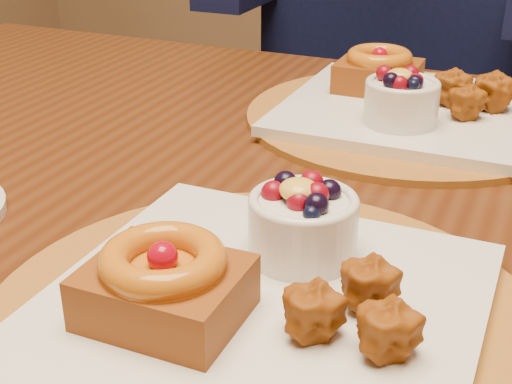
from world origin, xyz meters
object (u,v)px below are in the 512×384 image
dining_table (350,266)px  place_setting_near (260,296)px  place_setting_far (407,104)px  chair_far (416,130)px

dining_table → place_setting_near: (-0.00, -0.22, 0.10)m
dining_table → place_setting_far: 0.24m
dining_table → chair_far: bearing=96.4°
place_setting_far → chair_far: (-0.08, 0.55, -0.23)m
place_setting_near → dining_table: bearing=89.5°
place_setting_far → chair_far: chair_far is taller
place_setting_far → place_setting_near: bearing=-90.0°
place_setting_near → chair_far: bearing=94.9°
dining_table → place_setting_near: bearing=-90.5°
place_setting_far → chair_far: bearing=98.6°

